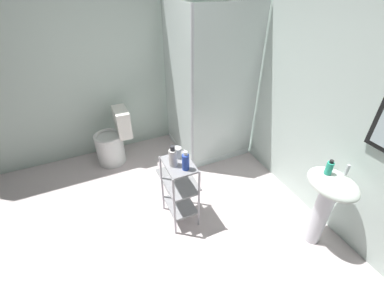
{
  "coord_description": "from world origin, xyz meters",
  "views": [
    {
      "loc": [
        1.65,
        -0.27,
        2.3
      ],
      "look_at": [
        -0.26,
        0.6,
        0.86
      ],
      "focal_mm": 24.64,
      "sensor_mm": 36.0,
      "label": 1
    }
  ],
  "objects_px": {
    "hand_soap_bottle": "(329,168)",
    "rinse_cup": "(177,152)",
    "storage_cart": "(180,187)",
    "shower_stall": "(205,122)",
    "bath_mat": "(178,179)",
    "toilet": "(113,141)",
    "lotion_bottle_white": "(173,157)",
    "shampoo_bottle_blue": "(186,162)",
    "pedestal_sink": "(327,197)"
  },
  "relations": [
    {
      "from": "hand_soap_bottle",
      "to": "rinse_cup",
      "type": "xyz_separation_m",
      "value": [
        -0.84,
        -1.05,
        -0.08
      ]
    },
    {
      "from": "storage_cart",
      "to": "rinse_cup",
      "type": "height_order",
      "value": "rinse_cup"
    },
    {
      "from": "shower_stall",
      "to": "bath_mat",
      "type": "relative_size",
      "value": 3.33
    },
    {
      "from": "toilet",
      "to": "lotion_bottle_white",
      "type": "xyz_separation_m",
      "value": [
        1.31,
        0.38,
        0.52
      ]
    },
    {
      "from": "toilet",
      "to": "shampoo_bottle_blue",
      "type": "height_order",
      "value": "shampoo_bottle_blue"
    },
    {
      "from": "rinse_cup",
      "to": "bath_mat",
      "type": "bearing_deg",
      "value": 160.25
    },
    {
      "from": "pedestal_sink",
      "to": "shampoo_bottle_blue",
      "type": "xyz_separation_m",
      "value": [
        -0.71,
        -1.07,
        0.25
      ]
    },
    {
      "from": "pedestal_sink",
      "to": "storage_cart",
      "type": "bearing_deg",
      "value": -126.31
    },
    {
      "from": "pedestal_sink",
      "to": "bath_mat",
      "type": "height_order",
      "value": "pedestal_sink"
    },
    {
      "from": "rinse_cup",
      "to": "toilet",
      "type": "bearing_deg",
      "value": -158.79
    },
    {
      "from": "lotion_bottle_white",
      "to": "rinse_cup",
      "type": "bearing_deg",
      "value": 141.18
    },
    {
      "from": "storage_cart",
      "to": "bath_mat",
      "type": "height_order",
      "value": "storage_cart"
    },
    {
      "from": "hand_soap_bottle",
      "to": "shampoo_bottle_blue",
      "type": "bearing_deg",
      "value": -121.17
    },
    {
      "from": "storage_cart",
      "to": "shampoo_bottle_blue",
      "type": "height_order",
      "value": "shampoo_bottle_blue"
    },
    {
      "from": "shampoo_bottle_blue",
      "to": "bath_mat",
      "type": "relative_size",
      "value": 0.33
    },
    {
      "from": "shampoo_bottle_blue",
      "to": "rinse_cup",
      "type": "relative_size",
      "value": 1.88
    },
    {
      "from": "shower_stall",
      "to": "lotion_bottle_white",
      "type": "bearing_deg",
      "value": -39.79
    },
    {
      "from": "lotion_bottle_white",
      "to": "bath_mat",
      "type": "distance_m",
      "value": 1.02
    },
    {
      "from": "shower_stall",
      "to": "lotion_bottle_white",
      "type": "relative_size",
      "value": 9.29
    },
    {
      "from": "pedestal_sink",
      "to": "lotion_bottle_white",
      "type": "relative_size",
      "value": 3.76
    },
    {
      "from": "lotion_bottle_white",
      "to": "bath_mat",
      "type": "xyz_separation_m",
      "value": [
        -0.56,
        0.25,
        -0.82
      ]
    },
    {
      "from": "lotion_bottle_white",
      "to": "shampoo_bottle_blue",
      "type": "bearing_deg",
      "value": 39.25
    },
    {
      "from": "hand_soap_bottle",
      "to": "lotion_bottle_white",
      "type": "relative_size",
      "value": 0.65
    },
    {
      "from": "shower_stall",
      "to": "storage_cart",
      "type": "bearing_deg",
      "value": -37.82
    },
    {
      "from": "shower_stall",
      "to": "shampoo_bottle_blue",
      "type": "bearing_deg",
      "value": -34.37
    },
    {
      "from": "storage_cart",
      "to": "lotion_bottle_white",
      "type": "xyz_separation_m",
      "value": [
        -0.01,
        -0.05,
        0.4
      ]
    },
    {
      "from": "pedestal_sink",
      "to": "rinse_cup",
      "type": "xyz_separation_m",
      "value": [
        -0.91,
        -1.07,
        0.21
      ]
    },
    {
      "from": "shower_stall",
      "to": "bath_mat",
      "type": "xyz_separation_m",
      "value": [
        0.47,
        -0.61,
        -0.45
      ]
    },
    {
      "from": "pedestal_sink",
      "to": "lotion_bottle_white",
      "type": "xyz_separation_m",
      "value": [
        -0.81,
        -1.15,
        0.25
      ]
    },
    {
      "from": "storage_cart",
      "to": "lotion_bottle_white",
      "type": "relative_size",
      "value": 3.44
    },
    {
      "from": "pedestal_sink",
      "to": "hand_soap_bottle",
      "type": "bearing_deg",
      "value": -168.91
    },
    {
      "from": "rinse_cup",
      "to": "shower_stall",
      "type": "bearing_deg",
      "value": 140.1
    },
    {
      "from": "shower_stall",
      "to": "bath_mat",
      "type": "distance_m",
      "value": 0.9
    },
    {
      "from": "pedestal_sink",
      "to": "storage_cart",
      "type": "xyz_separation_m",
      "value": [
        -0.8,
        -1.1,
        -0.14
      ]
    },
    {
      "from": "pedestal_sink",
      "to": "bath_mat",
      "type": "distance_m",
      "value": 1.74
    },
    {
      "from": "toilet",
      "to": "bath_mat",
      "type": "height_order",
      "value": "toilet"
    },
    {
      "from": "shower_stall",
      "to": "toilet",
      "type": "xyz_separation_m",
      "value": [
        -0.28,
        -1.24,
        -0.15
      ]
    },
    {
      "from": "bath_mat",
      "to": "rinse_cup",
      "type": "bearing_deg",
      "value": -19.75
    },
    {
      "from": "shower_stall",
      "to": "shampoo_bottle_blue",
      "type": "xyz_separation_m",
      "value": [
        1.13,
        -0.77,
        0.36
      ]
    },
    {
      "from": "pedestal_sink",
      "to": "rinse_cup",
      "type": "relative_size",
      "value": 7.72
    },
    {
      "from": "toilet",
      "to": "storage_cart",
      "type": "height_order",
      "value": "toilet"
    },
    {
      "from": "shower_stall",
      "to": "toilet",
      "type": "bearing_deg",
      "value": -102.51
    },
    {
      "from": "pedestal_sink",
      "to": "bath_mat",
      "type": "bearing_deg",
      "value": -146.52
    },
    {
      "from": "lotion_bottle_white",
      "to": "shampoo_bottle_blue",
      "type": "relative_size",
      "value": 1.09
    },
    {
      "from": "storage_cart",
      "to": "pedestal_sink",
      "type": "bearing_deg",
      "value": 53.69
    },
    {
      "from": "shower_stall",
      "to": "rinse_cup",
      "type": "xyz_separation_m",
      "value": [
        0.93,
        -0.78,
        0.33
      ]
    },
    {
      "from": "bath_mat",
      "to": "shampoo_bottle_blue",
      "type": "bearing_deg",
      "value": -13.83
    },
    {
      "from": "shower_stall",
      "to": "hand_soap_bottle",
      "type": "xyz_separation_m",
      "value": [
        1.77,
        0.28,
        0.41
      ]
    },
    {
      "from": "shower_stall",
      "to": "hand_soap_bottle",
      "type": "relative_size",
      "value": 14.19
    },
    {
      "from": "pedestal_sink",
      "to": "shampoo_bottle_blue",
      "type": "bearing_deg",
      "value": -123.57
    }
  ]
}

